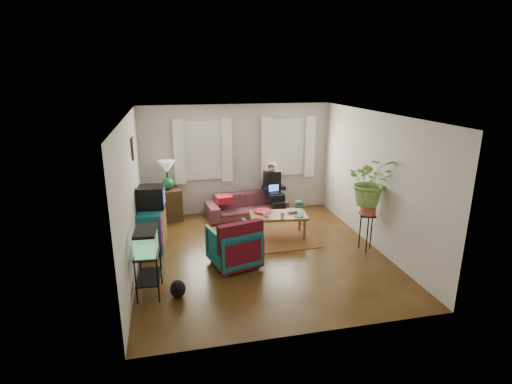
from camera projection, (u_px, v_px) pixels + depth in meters
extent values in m
cube|color=#4F2B14|center=(261.00, 253.00, 7.57)|extent=(4.50, 5.00, 0.01)
cube|color=white|center=(261.00, 115.00, 6.83)|extent=(4.50, 5.00, 0.01)
cube|color=silver|center=(237.00, 159.00, 9.54)|extent=(4.50, 0.01, 2.60)
cube|color=silver|center=(308.00, 243.00, 4.86)|extent=(4.50, 0.01, 2.60)
cube|color=silver|center=(131.00, 196.00, 6.73)|extent=(0.01, 5.00, 2.60)
cube|color=silver|center=(375.00, 181.00, 7.67)|extent=(0.01, 5.00, 2.60)
cube|color=white|center=(203.00, 151.00, 9.28)|extent=(1.08, 0.04, 1.38)
cube|color=white|center=(287.00, 147.00, 9.71)|extent=(1.08, 0.04, 1.38)
cube|color=white|center=(203.00, 151.00, 9.20)|extent=(1.36, 0.06, 1.50)
cube|color=white|center=(288.00, 148.00, 9.63)|extent=(1.36, 0.06, 1.50)
cube|color=#3D2616|center=(133.00, 149.00, 7.34)|extent=(0.04, 0.32, 0.40)
cube|color=brown|center=(262.00, 237.00, 8.31)|extent=(2.05, 1.67, 0.01)
imported|color=brown|center=(247.00, 202.00, 9.41)|extent=(1.95, 0.95, 0.74)
cube|color=#422F19|center=(169.00, 205.00, 9.20)|extent=(0.61, 0.61, 0.74)
cube|color=#106062|center=(152.00, 229.00, 7.71)|extent=(0.53, 0.92, 0.80)
cube|color=black|center=(151.00, 197.00, 7.62)|extent=(0.53, 0.49, 0.42)
cube|color=black|center=(149.00, 273.00, 6.11)|extent=(0.39, 0.65, 0.70)
cube|color=#7FD899|center=(146.00, 240.00, 5.95)|extent=(0.35, 0.59, 0.37)
ellipsoid|color=black|center=(178.00, 287.00, 6.08)|extent=(0.25, 0.37, 0.31)
imported|color=#125B6F|center=(234.00, 244.00, 7.01)|extent=(0.94, 0.91, 0.80)
cube|color=#9E0A0A|center=(241.00, 242.00, 6.70)|extent=(0.82, 0.39, 0.66)
cube|color=olive|center=(278.00, 225.00, 8.32)|extent=(1.23, 0.77, 0.48)
imported|color=white|center=(266.00, 214.00, 8.11)|extent=(0.15, 0.15, 0.10)
imported|color=beige|center=(282.00, 215.00, 8.06)|extent=(0.12, 0.12, 0.10)
imported|color=white|center=(293.00, 211.00, 8.37)|extent=(0.25, 0.25, 0.06)
cylinder|color=#B21414|center=(262.00, 211.00, 8.37)|extent=(0.40, 0.40, 0.04)
cube|color=black|center=(366.00, 232.00, 7.62)|extent=(0.39, 0.39, 0.73)
imported|color=#599947|center=(370.00, 189.00, 7.37)|extent=(1.01, 0.94, 0.92)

